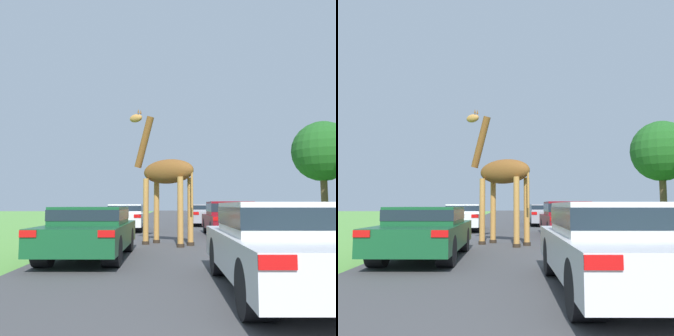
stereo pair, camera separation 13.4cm
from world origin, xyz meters
The scene contains 9 objects.
road centered at (0.00, 30.00, 0.00)m, with size 7.53×120.00×0.00m.
giraffe_near_road centered at (-0.74, 11.76, 2.28)m, with size 2.49×1.96×4.79m.
car_lead_maroon centered at (1.17, 5.29, 0.73)m, with size 1.99×4.41×1.35m.
car_queue_right centered at (1.76, 23.28, 0.73)m, with size 1.80×4.54×1.36m.
car_queue_left centered at (-2.81, 18.52, 0.74)m, with size 1.85×4.63×1.36m.
car_far_ahead centered at (-2.57, 8.72, 0.69)m, with size 1.82×4.24×1.27m.
car_verge_right centered at (2.86, 29.48, 0.71)m, with size 1.72×4.70×1.31m.
car_rear_follower centered at (2.03, 15.44, 0.78)m, with size 1.99×4.46×1.47m.
tree_far_right centered at (10.13, 24.28, 5.03)m, with size 4.19×4.19×7.16m.
Camera 2 is at (-0.52, -0.23, 1.30)m, focal length 38.00 mm.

